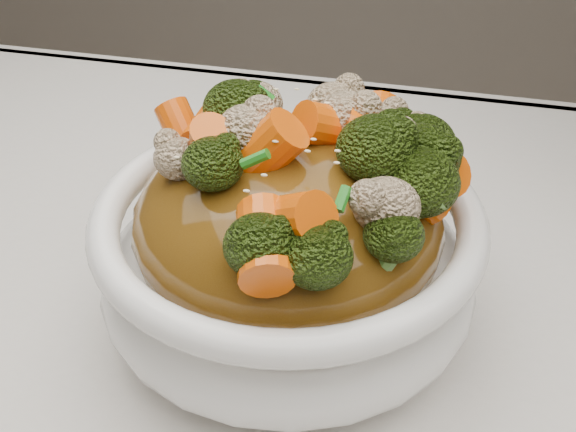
% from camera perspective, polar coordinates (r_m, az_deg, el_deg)
% --- Properties ---
extents(tablecloth, '(1.20, 0.80, 0.04)m').
position_cam_1_polar(tablecloth, '(0.46, -2.34, -12.19)').
color(tablecloth, silver).
rests_on(tablecloth, dining_table).
extents(bowl, '(0.25, 0.25, 0.09)m').
position_cam_1_polar(bowl, '(0.43, -0.00, -3.86)').
color(bowl, white).
rests_on(bowl, tablecloth).
extents(sauce_base, '(0.20, 0.20, 0.10)m').
position_cam_1_polar(sauce_base, '(0.41, -0.00, -0.37)').
color(sauce_base, '#5A390F').
rests_on(sauce_base, bowl).
extents(carrots, '(0.20, 0.20, 0.05)m').
position_cam_1_polar(carrots, '(0.37, -0.00, 8.13)').
color(carrots, '#EA5907').
rests_on(carrots, sauce_base).
extents(broccoli, '(0.20, 0.20, 0.05)m').
position_cam_1_polar(broccoli, '(0.37, -0.00, 7.98)').
color(broccoli, black).
rests_on(broccoli, sauce_base).
extents(cauliflower, '(0.20, 0.20, 0.04)m').
position_cam_1_polar(cauliflower, '(0.37, -0.00, 7.68)').
color(cauliflower, tan).
rests_on(cauliflower, sauce_base).
extents(scallions, '(0.15, 0.15, 0.02)m').
position_cam_1_polar(scallions, '(0.37, -0.00, 8.28)').
color(scallions, '#1D771B').
rests_on(scallions, sauce_base).
extents(sesame_seeds, '(0.18, 0.18, 0.01)m').
position_cam_1_polar(sesame_seeds, '(0.37, -0.00, 8.28)').
color(sesame_seeds, beige).
rests_on(sesame_seeds, sauce_base).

